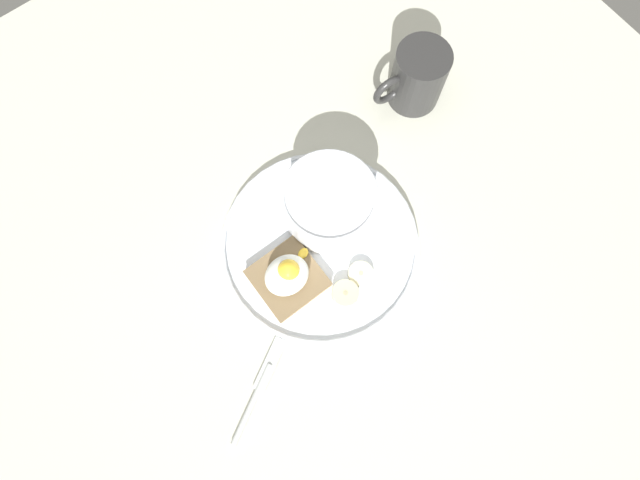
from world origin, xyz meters
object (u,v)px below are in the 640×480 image
(banana_slice_left, at_px, (361,274))
(knife, at_px, (258,390))
(oatmeal_bowl, at_px, (329,203))
(toast_slice, at_px, (288,278))
(banana_slice_front, at_px, (345,294))
(poached_egg, at_px, (287,274))
(coffee_mug, at_px, (417,77))

(banana_slice_left, height_order, knife, banana_slice_left)
(oatmeal_bowl, xyz_separation_m, knife, (-0.21, -0.13, -0.04))
(oatmeal_bowl, relative_size, toast_slice, 1.46)
(toast_slice, bearing_deg, banana_slice_front, -52.62)
(banana_slice_front, xyz_separation_m, banana_slice_left, (0.03, 0.01, -0.00))
(knife, bearing_deg, oatmeal_bowl, 31.46)
(poached_egg, height_order, coffee_mug, coffee_mug)
(banana_slice_front, relative_size, coffee_mug, 0.43)
(banana_slice_front, distance_m, knife, 0.16)
(oatmeal_bowl, distance_m, poached_egg, 0.11)
(coffee_mug, bearing_deg, oatmeal_bowl, -161.23)
(poached_egg, distance_m, coffee_mug, 0.33)
(toast_slice, relative_size, coffee_mug, 0.75)
(coffee_mug, bearing_deg, toast_slice, -159.97)
(banana_slice_front, height_order, banana_slice_left, banana_slice_front)
(toast_slice, distance_m, poached_egg, 0.02)
(poached_egg, height_order, knife, poached_egg)
(toast_slice, relative_size, knife, 0.66)
(banana_slice_front, bearing_deg, coffee_mug, 33.45)
(toast_slice, height_order, poached_egg, poached_egg)
(banana_slice_front, xyz_separation_m, knife, (-0.16, -0.03, -0.01))
(toast_slice, xyz_separation_m, knife, (-0.11, -0.09, -0.01))
(poached_egg, xyz_separation_m, banana_slice_left, (0.08, -0.05, -0.03))
(banana_slice_left, xyz_separation_m, knife, (-0.19, -0.04, -0.01))
(banana_slice_front, bearing_deg, poached_egg, 126.47)
(poached_egg, relative_size, banana_slice_left, 1.88)
(oatmeal_bowl, bearing_deg, poached_egg, -157.30)
(banana_slice_front, bearing_deg, banana_slice_left, 14.71)
(toast_slice, bearing_deg, coffee_mug, 20.03)
(coffee_mug, distance_m, knife, 0.47)
(oatmeal_bowl, xyz_separation_m, poached_egg, (-0.10, -0.04, -0.01))
(banana_slice_left, relative_size, coffee_mug, 0.35)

